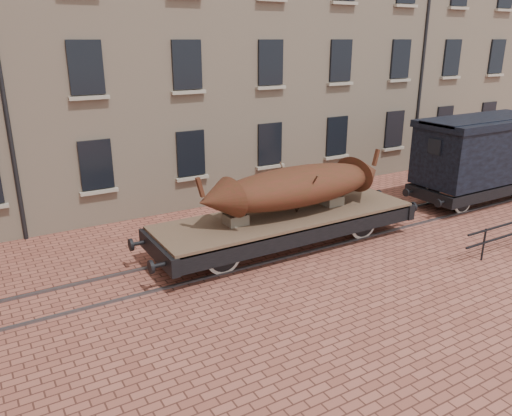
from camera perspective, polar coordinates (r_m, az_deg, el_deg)
ground at (r=16.74m, az=7.66°, el=-3.40°), size 90.00×90.00×0.00m
warehouse_cream at (r=25.50m, az=-0.67°, el=20.41°), size 40.00×10.19×14.00m
rail_track at (r=16.73m, az=7.67°, el=-3.31°), size 30.00×1.52×0.06m
flatcar_wagon at (r=15.59m, az=3.46°, el=-1.45°), size 9.46×2.57×1.43m
iron_boat at (r=15.47m, az=4.75°, el=2.51°), size 6.89×2.08×1.63m
goods_van at (r=21.72m, az=24.53°, el=6.11°), size 6.59×2.40×3.41m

